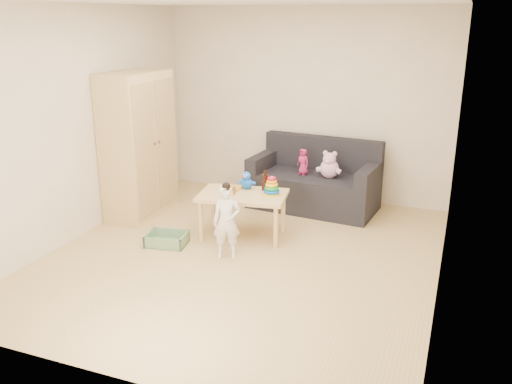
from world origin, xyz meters
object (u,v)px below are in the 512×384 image
at_px(play_table, 243,215).
at_px(toddler, 227,222).
at_px(sofa, 313,192).
at_px(wardrobe, 138,145).

height_order(play_table, toddler, toddler).
bearing_deg(play_table, sofa, 67.90).
distance_m(wardrobe, sofa, 2.36).
distance_m(wardrobe, toddler, 1.86).
bearing_deg(wardrobe, play_table, -9.06).
bearing_deg(toddler, play_table, 73.59).
height_order(wardrobe, sofa, wardrobe).
bearing_deg(sofa, wardrobe, -148.46).
distance_m(sofa, toddler, 1.89).
bearing_deg(toddler, wardrobe, 129.97).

